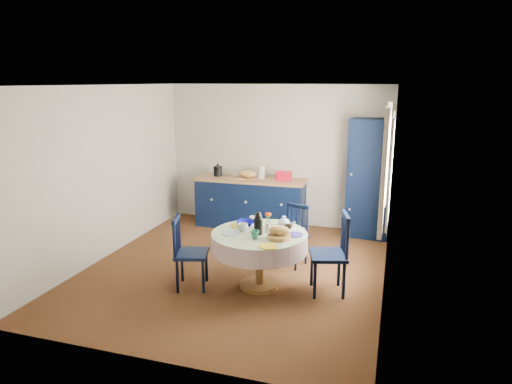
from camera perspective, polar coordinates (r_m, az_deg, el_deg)
floor at (r=6.46m, az=-2.63°, el=-9.56°), size 4.50×4.50×0.00m
ceiling at (r=5.94m, az=-2.90°, el=13.20°), size 4.50×4.50×0.00m
wall_back at (r=8.19m, az=2.60°, el=4.56°), size 4.00×0.02×2.50m
wall_left at (r=7.00m, az=-18.36°, el=2.30°), size 0.02×4.50×2.50m
wall_right at (r=5.73m, az=16.41°, el=0.01°), size 0.02×4.50×2.50m
window at (r=5.97m, az=16.20°, el=3.25°), size 0.10×1.74×1.45m
kitchen_counter at (r=8.13m, az=-0.68°, el=-1.23°), size 1.98×0.65×1.12m
pantry_cabinet at (r=7.75m, az=14.07°, el=1.63°), size 0.73×0.56×1.97m
dining_table at (r=5.71m, az=0.53°, el=-6.26°), size 1.19×1.19×1.00m
chair_left at (r=5.81m, az=-8.45°, el=-7.41°), size 0.50×0.51×0.93m
chair_far at (r=6.49m, az=4.64°, el=-5.38°), size 0.47×0.46×0.86m
chair_right at (r=5.68m, az=9.45°, el=-7.54°), size 0.54×0.55×1.01m
mug_a at (r=5.71m, az=-1.66°, el=-4.46°), size 0.13×0.13×0.10m
mug_b at (r=5.45m, az=-0.16°, el=-5.35°), size 0.11×0.11×0.10m
mug_c at (r=5.81m, az=4.10°, el=-4.26°), size 0.11×0.11×0.09m
mug_d at (r=6.07m, az=-0.39°, el=-3.44°), size 0.09×0.09×0.08m
cobalt_bowl at (r=5.96m, az=-1.21°, el=-3.90°), size 0.24×0.24×0.06m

